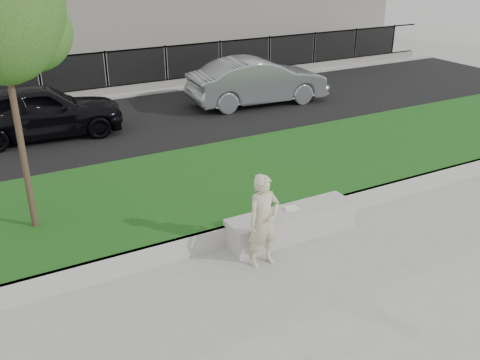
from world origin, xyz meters
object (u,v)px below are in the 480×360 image
stone_bench (291,223)px  car_silver (258,81)px  man (264,221)px  young_tree (2,4)px  car_dark (39,111)px  book (291,208)px

stone_bench → car_silver: size_ratio=0.54×
man → young_tree: (-3.11, 2.47, 3.30)m
man → car_dark: man is taller
book → young_tree: young_tree is taller
man → car_dark: bearing=100.6°
stone_bench → book: bearing=66.9°
book → stone_bench: bearing=-102.9°
young_tree → car_dark: size_ratio=1.16×
young_tree → car_dark: bearing=79.5°
car_dark → young_tree: bearing=174.1°
man → car_dark: 8.59m
book → young_tree: 5.73m
man → car_dark: size_ratio=0.37×
book → young_tree: size_ratio=0.05×
man → car_silver: man is taller
stone_bench → man: 1.21m
stone_bench → young_tree: 5.91m
book → car_silver: size_ratio=0.05×
young_tree → car_silver: (8.01, 5.94, -3.31)m
stone_bench → car_dark: (-2.96, 7.80, 0.53)m
young_tree → man: bearing=-38.4°
car_dark → car_silver: size_ratio=0.96×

